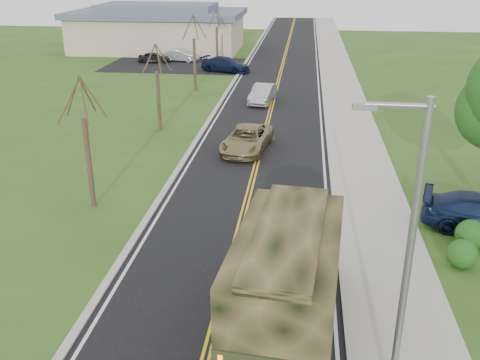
# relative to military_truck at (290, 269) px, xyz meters

# --- Properties ---
(road) EXTENTS (8.00, 120.00, 0.01)m
(road) POSITION_rel_military_truck_xyz_m (-2.27, 38.02, -2.23)
(road) COLOR black
(road) RESTS_ON ground
(curb_right) EXTENTS (0.30, 120.00, 0.12)m
(curb_right) POSITION_rel_military_truck_xyz_m (1.88, 38.02, -2.18)
(curb_right) COLOR #9E998E
(curb_right) RESTS_ON ground
(sidewalk_right) EXTENTS (3.20, 120.00, 0.10)m
(sidewalk_right) POSITION_rel_military_truck_xyz_m (3.63, 38.02, -2.19)
(sidewalk_right) COLOR #9E998E
(sidewalk_right) RESTS_ON ground
(curb_left) EXTENTS (0.30, 120.00, 0.10)m
(curb_left) POSITION_rel_military_truck_xyz_m (-6.42, 38.02, -2.19)
(curb_left) COLOR #9E998E
(curb_left) RESTS_ON ground
(street_light) EXTENTS (1.65, 0.22, 8.00)m
(street_light) POSITION_rel_military_truck_xyz_m (2.63, -2.48, 2.19)
(street_light) COLOR gray
(street_light) RESTS_ON ground
(bare_tree_a) EXTENTS (1.93, 2.26, 6.08)m
(bare_tree_a) POSITION_rel_military_truck_xyz_m (-9.27, 8.02, 0.39)
(bare_tree_a) COLOR #38281C
(bare_tree_a) RESTS_ON ground
(bare_tree_b) EXTENTS (1.83, 2.14, 5.73)m
(bare_tree_b) POSITION_rel_military_truck_xyz_m (-9.27, 20.02, 0.24)
(bare_tree_b) COLOR #38281C
(bare_tree_b) RESTS_ON ground
(bare_tree_c) EXTENTS (2.04, 2.39, 6.42)m
(bare_tree_c) POSITION_rel_military_truck_xyz_m (-9.27, 32.02, 0.54)
(bare_tree_c) COLOR #38281C
(bare_tree_c) RESTS_ON ground
(bare_tree_d) EXTENTS (1.88, 2.20, 5.91)m
(bare_tree_d) POSITION_rel_military_truck_xyz_m (-9.27, 44.02, 0.31)
(bare_tree_d) COLOR #38281C
(bare_tree_d) RESTS_ON ground
(commercial_building) EXTENTS (25.50, 21.50, 5.65)m
(commercial_building) POSITION_rel_military_truck_xyz_m (-18.25, 54.00, 0.45)
(commercial_building) COLOR tan
(commercial_building) RESTS_ON ground
(military_truck) EXTENTS (3.41, 8.04, 3.90)m
(military_truck) POSITION_rel_military_truck_xyz_m (0.00, 0.00, 0.00)
(military_truck) COLOR black
(military_truck) RESTS_ON ground
(suv_champagne) EXTENTS (3.04, 5.43, 1.43)m
(suv_champagne) POSITION_rel_military_truck_xyz_m (-3.07, 16.68, -1.52)
(suv_champagne) COLOR #8F7A50
(suv_champagne) RESTS_ON ground
(sedan_silver) EXTENTS (2.10, 4.53, 1.44)m
(sedan_silver) POSITION_rel_military_truck_xyz_m (-3.07, 28.41, -1.52)
(sedan_silver) COLOR #A9A9AE
(sedan_silver) RESTS_ON ground
(lot_car_dark) EXTENTS (3.55, 1.68, 1.17)m
(lot_car_dark) POSITION_rel_military_truck_xyz_m (-16.54, 45.01, -1.65)
(lot_car_dark) COLOR black
(lot_car_dark) RESTS_ON ground
(lot_car_silver) EXTENTS (4.17, 1.85, 1.33)m
(lot_car_silver) POSITION_rel_military_truck_xyz_m (-13.83, 46.22, -1.57)
(lot_car_silver) COLOR #B7B7BC
(lot_car_silver) RESTS_ON ground
(lot_car_navy) EXTENTS (5.52, 3.58, 1.49)m
(lot_car_navy) POSITION_rel_military_truck_xyz_m (-7.86, 40.77, -1.49)
(lot_car_navy) COLOR black
(lot_car_navy) RESTS_ON ground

